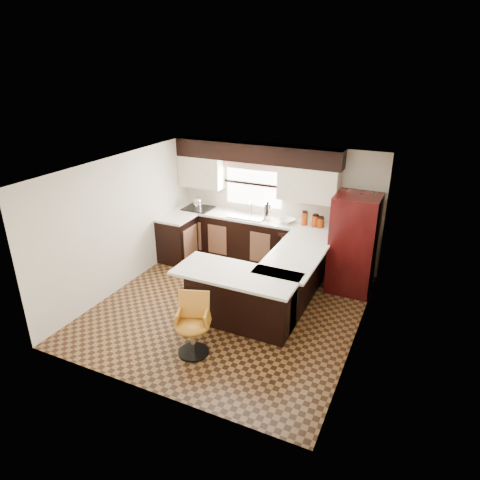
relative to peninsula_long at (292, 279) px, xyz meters
The scene contains 30 objects.
floor 1.18m from the peninsula_long, 145.22° to the right, with size 4.40×4.40×0.00m, color #49301A.
ceiling 2.24m from the peninsula_long, 145.22° to the right, with size 4.40×4.40×0.00m, color silver.
wall_back 1.96m from the peninsula_long, 119.74° to the left, with size 4.40×4.40×0.00m, color beige.
wall_front 3.06m from the peninsula_long, 107.67° to the right, with size 4.40×4.40×0.00m, color beige.
wall_left 3.15m from the peninsula_long, 168.23° to the right, with size 4.40×4.40×0.00m, color beige.
wall_right 1.55m from the peninsula_long, 27.51° to the right, with size 4.40×4.40×0.00m, color beige.
base_cab_back 1.86m from the peninsula_long, 136.64° to the left, with size 3.30×0.60×0.90m, color black.
base_cab_left 2.77m from the peninsula_long, 166.97° to the left, with size 0.60×0.70×0.90m, color black.
counter_back 1.92m from the peninsula_long, 136.64° to the left, with size 3.30×0.60×0.04m, color silver.
counter_left 2.81m from the peninsula_long, 166.97° to the left, with size 0.60×0.70×0.04m, color silver.
soffit 2.60m from the peninsula_long, 132.88° to the left, with size 3.40×0.35×0.36m, color black.
upper_cab_left 3.15m from the peninsula_long, 150.95° to the left, with size 0.94×0.35×0.64m, color beige.
upper_cab_right 1.90m from the peninsula_long, 98.93° to the left, with size 1.14×0.35×0.64m, color beige.
window_pane 2.36m from the peninsula_long, 132.00° to the left, with size 1.20×0.02×0.90m, color white.
valance 2.54m from the peninsula_long, 132.74° to the left, with size 1.30×0.06×0.18m, color #D19B93.
sink 1.95m from the peninsula_long, 138.13° to the left, with size 0.75×0.45×0.03m, color #B2B2B7.
dishwasher 1.05m from the peninsula_long, 109.47° to the left, with size 0.58×0.03×0.78m, color black.
cooktop 2.89m from the peninsula_long, 153.80° to the left, with size 0.58×0.50×0.03m, color black.
peninsula_long is the anchor object (origin of this frame).
peninsula_return 1.11m from the peninsula_long, 118.30° to the right, with size 1.65×0.60×0.90m, color black.
counter_pen_long 0.48m from the peninsula_long, ahead, with size 0.84×1.95×0.04m, color silver.
counter_pen_return 1.29m from the peninsula_long, 117.10° to the right, with size 1.89×0.84×0.04m, color silver.
refrigerator 1.28m from the peninsula_long, 48.50° to the left, with size 0.76×0.73×1.78m, color #360909.
bar_chair 2.09m from the peninsula_long, 112.93° to the right, with size 0.48×0.48×0.90m, color #C47B22, non-canonical shape.
kettle 2.92m from the peninsula_long, 153.86° to the left, with size 0.18×0.18×0.24m, color silver, non-canonical shape.
percolator 1.74m from the peninsula_long, 127.54° to the left, with size 0.14×0.14×0.33m, color silver.
mixing_bowl 1.50m from the peninsula_long, 114.26° to the left, with size 0.31×0.31×0.08m, color white.
canister_large 1.45m from the peninsula_long, 99.83° to the left, with size 0.13×0.13×0.25m, color #913409.
canister_med 1.43m from the peninsula_long, 90.43° to the left, with size 0.14×0.14×0.22m, color #913409.
canister_small 1.42m from the peninsula_long, 86.14° to the left, with size 0.14×0.14×0.18m, color #913409.
Camera 1 is at (2.81, -5.55, 3.89)m, focal length 32.00 mm.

